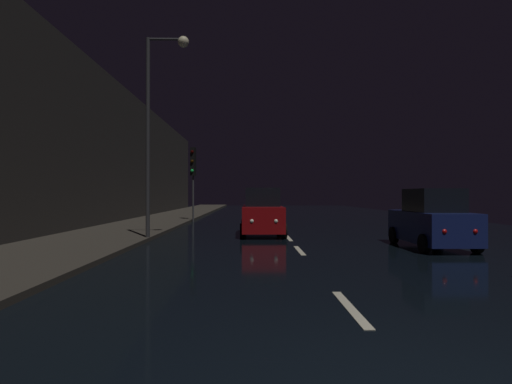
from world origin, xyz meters
TOP-DOWN VIEW (x-y plane):
  - ground at (0.00, 24.50)m, footprint 27.93×84.00m
  - sidewalk_left at (-7.76, 24.50)m, footprint 4.40×84.00m
  - building_facade_left at (-10.36, 21.00)m, footprint 0.80×63.00m
  - lane_centerline at (0.00, 12.40)m, footprint 0.16×22.08m
  - traffic_light_far_left at (-5.47, 24.48)m, footprint 0.38×0.49m
  - streetlamp_overhead at (-5.24, 12.84)m, footprint 1.70×0.44m
  - car_approaching_headlights at (-1.06, 15.22)m, footprint 1.96×4.24m
  - car_parked_right_near at (4.66, 10.62)m, footprint 1.87×4.04m

SIDE VIEW (x-z plane):
  - ground at x=0.00m, z-range -0.02..0.00m
  - lane_centerline at x=0.00m, z-range 0.00..0.01m
  - sidewalk_left at x=-7.76m, z-range 0.00..0.15m
  - car_parked_right_near at x=4.66m, z-range -0.09..1.95m
  - car_approaching_headlights at x=-1.06m, z-range -0.09..2.04m
  - traffic_light_far_left at x=-5.47m, z-range 1.15..6.17m
  - building_facade_left at x=-10.36m, z-range 0.00..8.99m
  - streetlamp_overhead at x=-5.24m, z-range 1.23..9.35m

